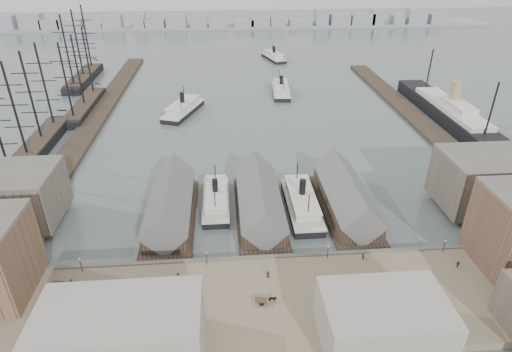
{
  "coord_description": "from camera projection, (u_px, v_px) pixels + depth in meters",
  "views": [
    {
      "loc": [
        -9.49,
        -89.21,
        71.93
      ],
      "look_at": [
        0.0,
        30.0,
        6.0
      ],
      "focal_mm": 30.0,
      "sensor_mm": 36.0,
      "label": 1
    }
  ],
  "objects": [
    {
      "name": "horse_cart_left",
      "position": [
        65.0,
        283.0,
        98.4
      ],
      "size": [
        4.69,
        1.85,
        1.48
      ],
      "rotation": [
        0.0,
        0.0,
        1.46
      ],
      "color": "black",
      "rests_on": "quay"
    },
    {
      "name": "ferry_shed_west",
      "position": [
        170.0,
        205.0,
        123.96
      ],
      "size": [
        14.0,
        42.0,
        12.6
      ],
      "color": "#2D231C",
      "rests_on": "ground"
    },
    {
      "name": "lamp_post_near_w",
      "position": [
        207.0,
        256.0,
        103.84
      ],
      "size": [
        0.44,
        0.44,
        3.92
      ],
      "color": "black",
      "rests_on": "quay"
    },
    {
      "name": "far_shore",
      "position": [
        228.0,
        23.0,
        402.93
      ],
      "size": [
        500.0,
        40.0,
        15.72
      ],
      "color": "gray",
      "rests_on": "ground"
    },
    {
      "name": "ferry_docked_west",
      "position": [
        216.0,
        198.0,
        131.84
      ],
      "size": [
        7.94,
        26.46,
        9.45
      ],
      "color": "black",
      "rests_on": "ground"
    },
    {
      "name": "quay",
      "position": [
        274.0,
        303.0,
        95.33
      ],
      "size": [
        180.0,
        30.0,
        2.0
      ],
      "primitive_type": "cube",
      "color": "#776750",
      "rests_on": "ground"
    },
    {
      "name": "pedestrian_3",
      "position": [
        167.0,
        321.0,
        88.61
      ],
      "size": [
        1.02,
        0.67,
        1.62
      ],
      "primitive_type": "imported",
      "rotation": [
        0.0,
        0.0,
        3.46
      ],
      "color": "black",
      "rests_on": "quay"
    },
    {
      "name": "ocean_steamer",
      "position": [
        451.0,
        114.0,
        191.51
      ],
      "size": [
        12.72,
        92.94,
        18.59
      ],
      "color": "black",
      "rests_on": "ground"
    },
    {
      "name": "pedestrian_0",
      "position": [
        75.0,
        291.0,
        95.97
      ],
      "size": [
        0.69,
        0.76,
        1.71
      ],
      "primitive_type": "imported",
      "rotation": [
        0.0,
        0.0,
        5.2
      ],
      "color": "black",
      "rests_on": "quay"
    },
    {
      "name": "lamp_post_far_e",
      "position": [
        445.0,
        244.0,
        108.01
      ],
      "size": [
        0.44,
        0.44,
        3.92
      ],
      "color": "black",
      "rests_on": "quay"
    },
    {
      "name": "pedestrian_6",
      "position": [
        363.0,
        257.0,
        106.57
      ],
      "size": [
        0.97,
        1.01,
        1.65
      ],
      "primitive_type": "imported",
      "rotation": [
        0.0,
        0.0,
        4.1
      ],
      "color": "black",
      "rests_on": "quay"
    },
    {
      "name": "seawall",
      "position": [
        267.0,
        260.0,
        108.17
      ],
      "size": [
        180.0,
        1.2,
        2.3
      ],
      "primitive_type": "cube",
      "color": "#59544C",
      "rests_on": "ground"
    },
    {
      "name": "ground",
      "position": [
        265.0,
        250.0,
        113.27
      ],
      "size": [
        900.0,
        900.0,
        0.0
      ],
      "primitive_type": "plane",
      "color": "#4D5958",
      "rests_on": "ground"
    },
    {
      "name": "ferry_shed_center",
      "position": [
        260.0,
        201.0,
        125.76
      ],
      "size": [
        14.0,
        42.0,
        12.6
      ],
      "color": "#2D231C",
      "rests_on": "ground"
    },
    {
      "name": "ferry_shed_east",
      "position": [
        346.0,
        198.0,
        127.57
      ],
      "size": [
        14.0,
        42.0,
        12.6
      ],
      "color": "#2D231C",
      "rests_on": "ground"
    },
    {
      "name": "street_bldg_center",
      "position": [
        383.0,
        320.0,
        83.34
      ],
      "size": [
        24.0,
        16.0,
        10.0
      ],
      "primitive_type": "cube",
      "color": "gray",
      "rests_on": "quay"
    },
    {
      "name": "pedestrian_5",
      "position": [
        332.0,
        291.0,
        96.17
      ],
      "size": [
        0.72,
        0.69,
        1.6
      ],
      "primitive_type": "imported",
      "rotation": [
        0.0,
        0.0,
        0.62
      ],
      "color": "black",
      "rests_on": "quay"
    },
    {
      "name": "tram",
      "position": [
        491.0,
        265.0,
        102.21
      ],
      "size": [
        2.78,
        10.19,
        3.61
      ],
      "rotation": [
        0.0,
        0.0,
        -0.01
      ],
      "color": "black",
      "rests_on": "quay"
    },
    {
      "name": "pedestrian_2",
      "position": [
        178.0,
        276.0,
        100.42
      ],
      "size": [
        0.8,
        1.18,
        1.7
      ],
      "primitive_type": "imported",
      "rotation": [
        0.0,
        0.0,
        4.55
      ],
      "color": "black",
      "rests_on": "quay"
    },
    {
      "name": "pedestrian_4",
      "position": [
        268.0,
        274.0,
        100.88
      ],
      "size": [
        0.87,
        0.58,
        1.77
      ],
      "primitive_type": "imported",
      "rotation": [
        0.0,
        0.0,
        3.12
      ],
      "color": "black",
      "rests_on": "quay"
    },
    {
      "name": "pedestrian_1",
      "position": [
        110.0,
        307.0,
        91.78
      ],
      "size": [
        1.07,
        1.01,
        1.74
      ],
      "primitive_type": "imported",
      "rotation": [
        0.0,
        0.0,
        3.7
      ],
      "color": "black",
      "rests_on": "quay"
    },
    {
      "name": "warehouse_west_back",
      "position": [
        11.0,
        197.0,
        119.77
      ],
      "size": [
        26.0,
        20.0,
        14.0
      ],
      "primitive_type": "cube",
      "color": "#60564C",
      "rests_on": "west_land"
    },
    {
      "name": "lamp_post_far_w",
      "position": [
        80.0,
        263.0,
        101.76
      ],
      "size": [
        0.44,
        0.44,
        3.92
      ],
      "color": "black",
      "rests_on": "quay"
    },
    {
      "name": "horse_cart_center",
      "position": [
        269.0,
        300.0,
        93.81
      ],
      "size": [
        4.9,
        1.73,
        1.55
      ],
      "rotation": [
        0.0,
        0.0,
        1.48
      ],
      "color": "black",
      "rests_on": "quay"
    },
    {
      "name": "east_wharf",
      "position": [
        414.0,
        117.0,
        196.87
      ],
      "size": [
        10.0,
        180.0,
        1.6
      ],
      "primitive_type": "cube",
      "color": "#2D231C",
      "rests_on": "ground"
    },
    {
      "name": "ferry_docked_east",
      "position": [
        302.0,
        202.0,
        129.42
      ],
      "size": [
        9.03,
        30.1,
        10.75
      ],
      "color": "black",
      "rests_on": "ground"
    },
    {
      "name": "horse_cart_right",
      "position": [
        345.0,
        290.0,
        96.62
      ],
      "size": [
        4.74,
        2.82,
        1.44
      ],
      "rotation": [
        0.0,
        0.0,
        1.25
      ],
      "color": "black",
      "rests_on": "quay"
    },
    {
      "name": "pedestrian_7",
      "position": [
        402.0,
        306.0,
        92.08
      ],
      "size": [
        0.71,
        1.11,
        1.64
      ],
      "primitive_type": "imported",
      "rotation": [
        0.0,
        0.0,
        1.66
      ],
      "color": "black",
      "rests_on": "quay"
    },
    {
      "name": "sailing_ship_far",
      "position": [
        84.0,
        77.0,
        247.66
      ],
      "size": [
        9.66,
        53.69,
        39.73
      ],
      "color": "black",
      "rests_on": "ground"
    },
    {
      "name": "ferry_open_far",
      "position": [
        274.0,
        56.0,
        293.5
      ],
      "size": [
        15.28,
        28.33,
        9.69
      ],
      "rotation": [
        0.0,
        0.0,
        0.28
      ],
      "color": "black",
      "rests_on": "ground"
    },
    {
      "name": "street_bldg_west",
      "position": [
        122.0,
        333.0,
        79.39
      ],
      "size": [
        30.0,
        16.0,
        12.0
      ],
      "primitive_type": "cube",
      "color": "gray",
      "rests_on": "quay"
    },
    {
      "name": "sailing_ship_near",
      "position": [
        35.0,
        147.0,
        163.13
      ],
      "size": [
        9.1,
        62.67,
        37.4
      ],
      "color": "black",
      "rests_on": "ground"
    },
    {
      "name": "ferry_open_mid",
      "position": [
        281.0,
        89.0,
        227.98
      ],
      "size": [
        10.52,
        29.33,
        10.29
      ],
      "rotation": [
        0.0,
        0.0,
        -0.07
      ],
      "color": "black",
      "rests_on": "ground"
    },
    {
      "name": "sailing_ship_mid",
      "position": [
        85.0,
        105.0,
        205.33
      ],
      "size": [
        8.67,
        50.09,
        35.64
      ],
      "color": "black",
      "rests_on": "ground"
    },
    {
      "name": "ferry_open_near",
      "position": [
        183.0,
        108.0,
        201.58
      ],
      "size": [
        19.35,
        31.81,
        10.91
      ],
      "rotation": [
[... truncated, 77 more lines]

